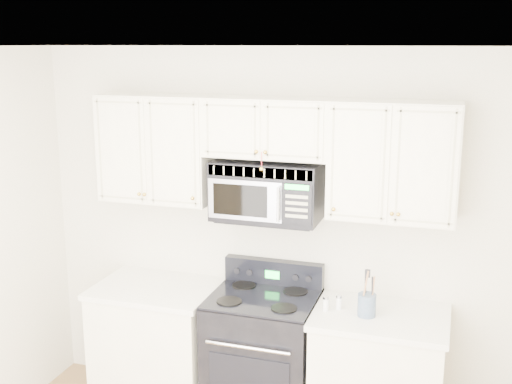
% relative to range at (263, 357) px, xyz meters
% --- Properties ---
extents(room, '(3.51, 3.51, 2.61)m').
position_rel_range_xyz_m(room, '(-0.00, -1.45, 0.82)').
color(room, brown).
rests_on(room, ground).
extents(base_cabinet_left, '(0.86, 0.65, 0.92)m').
position_rel_range_xyz_m(base_cabinet_left, '(-0.80, -0.01, -0.06)').
color(base_cabinet_left, white).
rests_on(base_cabinet_left, ground).
extents(base_cabinet_right, '(0.86, 0.65, 0.92)m').
position_rel_range_xyz_m(base_cabinet_right, '(0.80, -0.01, -0.06)').
color(base_cabinet_right, white).
rests_on(base_cabinet_right, ground).
extents(range, '(0.72, 0.66, 1.11)m').
position_rel_range_xyz_m(range, '(0.00, 0.00, 0.00)').
color(range, black).
rests_on(range, ground).
extents(upper_cabinets, '(2.44, 0.37, 0.75)m').
position_rel_range_xyz_m(upper_cabinets, '(-0.00, 0.14, 1.45)').
color(upper_cabinets, white).
rests_on(upper_cabinets, ground).
extents(microwave, '(0.72, 0.41, 0.40)m').
position_rel_range_xyz_m(microwave, '(-0.01, 0.12, 1.17)').
color(microwave, black).
rests_on(microwave, ground).
extents(utensil_crock, '(0.12, 0.12, 0.31)m').
position_rel_range_xyz_m(utensil_crock, '(0.71, -0.07, 0.51)').
color(utensil_crock, slate).
rests_on(utensil_crock, base_cabinet_right).
extents(shaker_salt, '(0.04, 0.04, 0.10)m').
position_rel_range_xyz_m(shaker_salt, '(0.45, -0.07, 0.49)').
color(shaker_salt, silver).
rests_on(shaker_salt, base_cabinet_right).
extents(shaker_pepper, '(0.04, 0.04, 0.10)m').
position_rel_range_xyz_m(shaker_pepper, '(0.52, -0.02, 0.49)').
color(shaker_pepper, silver).
rests_on(shaker_pepper, base_cabinet_right).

